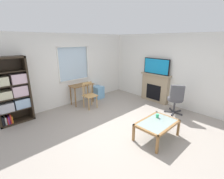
# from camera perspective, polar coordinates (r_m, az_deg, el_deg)

# --- Properties ---
(ground) EXTENTS (6.00, 6.16, 0.02)m
(ground) POSITION_cam_1_polar(r_m,az_deg,el_deg) (4.58, 3.09, -13.33)
(ground) COLOR #9E9389
(wall_back_with_window) EXTENTS (5.00, 0.15, 2.53)m
(wall_back_with_window) POSITION_cam_1_polar(r_m,az_deg,el_deg) (6.09, -14.80, 6.54)
(wall_back_with_window) COLOR silver
(wall_back_with_window) RESTS_ON ground
(wall_right) EXTENTS (0.12, 5.36, 2.53)m
(wall_right) POSITION_cam_1_polar(r_m,az_deg,el_deg) (6.16, 20.02, 6.39)
(wall_right) COLOR silver
(wall_right) RESTS_ON ground
(bookshelf) EXTENTS (0.90, 0.38, 1.89)m
(bookshelf) POSITION_cam_1_polar(r_m,az_deg,el_deg) (5.30, -31.97, -0.99)
(bookshelf) COLOR #2D2319
(bookshelf) RESTS_ON ground
(desk_under_window) EXTENTS (0.86, 0.42, 0.74)m
(desk_under_window) POSITION_cam_1_polar(r_m,az_deg,el_deg) (6.06, -10.71, 0.52)
(desk_under_window) COLOR brown
(desk_under_window) RESTS_ON ground
(wooden_chair) EXTENTS (0.43, 0.41, 0.90)m
(wooden_chair) POSITION_cam_1_polar(r_m,az_deg,el_deg) (5.69, -8.01, -1.93)
(wooden_chair) COLOR tan
(wooden_chair) RESTS_ON ground
(plastic_drawer_unit) EXTENTS (0.35, 0.40, 0.49)m
(plastic_drawer_unit) POSITION_cam_1_polar(r_m,az_deg,el_deg) (6.66, -4.93, -0.93)
(plastic_drawer_unit) COLOR #72ADDB
(plastic_drawer_unit) RESTS_ON ground
(fireplace) EXTENTS (0.26, 1.19, 1.09)m
(fireplace) POSITION_cam_1_polar(r_m,az_deg,el_deg) (6.41, 14.96, 0.63)
(fireplace) COLOR tan
(fireplace) RESTS_ON ground
(tv) EXTENTS (0.06, 1.03, 0.58)m
(tv) POSITION_cam_1_polar(r_m,az_deg,el_deg) (6.21, 15.46, 7.93)
(tv) COLOR black
(tv) RESTS_ON fireplace
(office_chair) EXTENTS (0.61, 0.57, 1.00)m
(office_chair) POSITION_cam_1_polar(r_m,az_deg,el_deg) (5.48, 21.69, -2.76)
(office_chair) COLOR #4C4C51
(office_chair) RESTS_ON ground
(coffee_table) EXTENTS (1.03, 0.69, 0.43)m
(coffee_table) POSITION_cam_1_polar(r_m,az_deg,el_deg) (4.10, 15.72, -11.79)
(coffee_table) COLOR #8C9E99
(coffee_table) RESTS_ON ground
(sippy_cup) EXTENTS (0.07, 0.07, 0.09)m
(sippy_cup) POSITION_cam_1_polar(r_m,az_deg,el_deg) (4.27, 15.80, -8.99)
(sippy_cup) COLOR #33B770
(sippy_cup) RESTS_ON coffee_table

